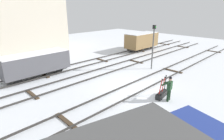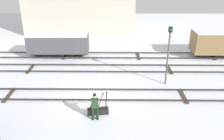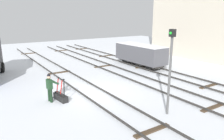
% 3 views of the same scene
% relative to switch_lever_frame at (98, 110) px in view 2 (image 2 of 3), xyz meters
% --- Properties ---
extents(ground_plane, '(60.00, 60.00, 0.00)m').
position_rel_switch_lever_frame_xyz_m(ground_plane, '(-0.28, 2.10, -0.25)').
color(ground_plane, silver).
extents(track_main_line, '(44.00, 1.94, 0.18)m').
position_rel_switch_lever_frame_xyz_m(track_main_line, '(-0.28, 2.10, -0.13)').
color(track_main_line, '#2D2B28').
rests_on(track_main_line, ground_plane).
extents(track_siding_near, '(44.00, 1.94, 0.18)m').
position_rel_switch_lever_frame_xyz_m(track_siding_near, '(-0.28, 6.59, -0.13)').
color(track_siding_near, '#2D2B28').
rests_on(track_siding_near, ground_plane).
extents(track_siding_far, '(44.00, 1.94, 0.18)m').
position_rel_switch_lever_frame_xyz_m(track_siding_far, '(-0.28, 9.77, -0.14)').
color(track_siding_far, '#2D2B28').
rests_on(track_siding_far, ground_plane).
extents(switch_lever_frame, '(1.28, 0.52, 1.45)m').
position_rel_switch_lever_frame_xyz_m(switch_lever_frame, '(0.00, 0.00, 0.00)').
color(switch_lever_frame, black).
rests_on(switch_lever_frame, ground_plane).
extents(rail_worker, '(0.59, 0.67, 1.69)m').
position_rel_switch_lever_frame_xyz_m(rail_worker, '(-0.13, -0.55, 0.70)').
color(rail_worker, black).
rests_on(rail_worker, ground_plane).
extents(signal_post, '(0.24, 0.32, 4.29)m').
position_rel_switch_lever_frame_xyz_m(signal_post, '(4.72, 3.94, 2.35)').
color(signal_post, '#4C4C4C').
rests_on(signal_post, ground_plane).
extents(freight_car_near_switch, '(5.69, 2.03, 2.15)m').
position_rel_switch_lever_frame_xyz_m(freight_car_near_switch, '(-4.36, 9.77, 1.01)').
color(freight_car_near_switch, '#2D2B28').
rests_on(freight_car_near_switch, ground_plane).
extents(freight_car_mid_siding, '(5.23, 2.13, 2.46)m').
position_rel_switch_lever_frame_xyz_m(freight_car_mid_siding, '(10.91, 9.77, 1.17)').
color(freight_car_mid_siding, '#2D2B28').
rests_on(freight_car_mid_siding, ground_plane).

